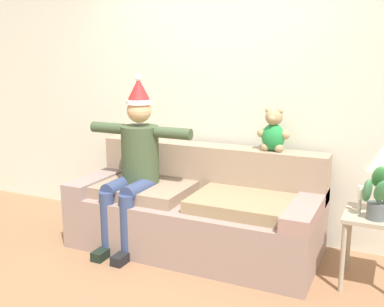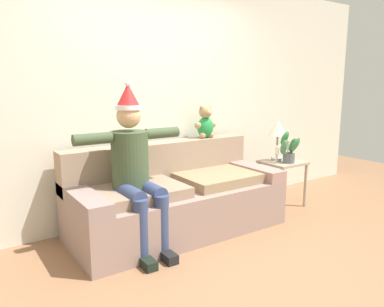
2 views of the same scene
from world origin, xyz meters
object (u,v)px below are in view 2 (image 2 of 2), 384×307
(couch, at_px, (175,198))
(teddy_bear, at_px, (206,123))
(side_table, at_px, (282,169))
(potted_plant, at_px, (289,149))
(candle_tall, at_px, (277,152))
(person_seated, at_px, (135,165))
(table_lamp, at_px, (278,130))
(candle_short, at_px, (288,147))

(couch, height_order, teddy_bear, teddy_bear)
(side_table, xyz_separation_m, potted_plant, (-0.01, -0.10, 0.27))
(side_table, relative_size, candle_tall, 2.74)
(person_seated, distance_m, table_lamp, 2.03)
(person_seated, relative_size, potted_plant, 3.89)
(side_table, xyz_separation_m, candle_short, (0.13, 0.04, 0.26))
(table_lamp, relative_size, candle_tall, 2.39)
(teddy_bear, xyz_separation_m, side_table, (0.91, -0.38, -0.59))
(person_seated, distance_m, candle_tall, 1.91)
(teddy_bear, bearing_deg, couch, -153.81)
(table_lamp, bearing_deg, side_table, -79.31)
(couch, distance_m, table_lamp, 1.61)
(person_seated, bearing_deg, couch, 17.75)
(teddy_bear, relative_size, potted_plant, 0.96)
(side_table, height_order, table_lamp, table_lamp)
(potted_plant, height_order, candle_tall, potted_plant)
(person_seated, xyz_separation_m, table_lamp, (2.02, 0.17, 0.16))
(teddy_bear, relative_size, side_table, 0.67)
(couch, distance_m, potted_plant, 1.56)
(teddy_bear, distance_m, side_table, 1.15)
(couch, bearing_deg, person_seated, -162.25)
(couch, distance_m, side_table, 1.51)
(side_table, distance_m, candle_tall, 0.27)
(teddy_bear, distance_m, candle_short, 1.15)
(teddy_bear, height_order, side_table, teddy_bear)
(side_table, height_order, candle_tall, candle_tall)
(couch, relative_size, candle_short, 8.78)
(couch, xyz_separation_m, candle_tall, (1.37, -0.11, 0.36))
(person_seated, xyz_separation_m, potted_plant, (2.03, -0.01, -0.05))
(candle_tall, distance_m, candle_short, 0.27)
(person_seated, relative_size, side_table, 2.72)
(side_table, relative_size, candle_short, 2.28)
(candle_short, bearing_deg, person_seated, -176.72)
(couch, height_order, candle_tall, couch)
(couch, bearing_deg, side_table, -3.25)
(teddy_bear, height_order, candle_short, teddy_bear)
(couch, xyz_separation_m, potted_plant, (1.50, -0.18, 0.40))
(teddy_bear, relative_size, candle_tall, 1.85)
(table_lamp, relative_size, candle_short, 1.99)
(couch, height_order, candle_short, couch)
(candle_tall, bearing_deg, potted_plant, -32.04)
(table_lamp, bearing_deg, candle_tall, -136.61)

